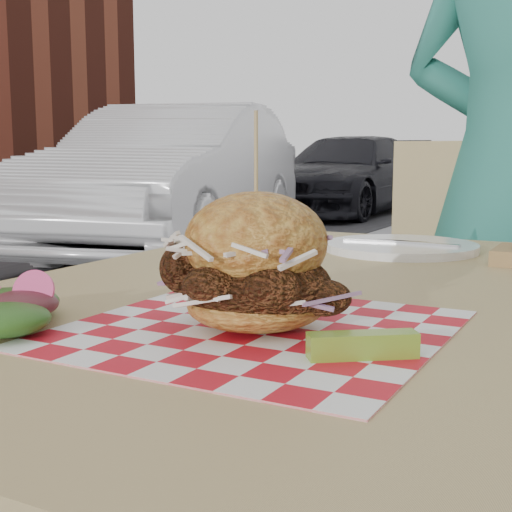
% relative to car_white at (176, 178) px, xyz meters
% --- Properties ---
extents(car_white, '(2.35, 4.29, 1.34)m').
position_rel_car_white_xyz_m(car_white, '(0.00, 0.00, 0.00)').
color(car_white, silver).
rests_on(car_white, ground).
extents(car_dark, '(1.67, 3.90, 1.12)m').
position_rel_car_white_xyz_m(car_dark, '(0.00, 4.39, -0.11)').
color(car_dark, black).
rests_on(car_dark, ground).
extents(patio_table, '(0.80, 1.20, 0.75)m').
position_rel_car_white_xyz_m(patio_table, '(3.36, -4.56, 0.00)').
color(patio_table, tan).
rests_on(patio_table, ground).
extents(patio_chair, '(0.45, 0.46, 0.95)m').
position_rel_car_white_xyz_m(patio_chair, '(3.36, -3.66, -0.12)').
color(patio_chair, tan).
rests_on(patio_chair, ground).
extents(paper_liner, '(0.36, 0.36, 0.00)m').
position_rel_car_white_xyz_m(paper_liner, '(3.39, -4.80, 0.08)').
color(paper_liner, red).
rests_on(paper_liner, patio_table).
extents(sandwich, '(0.19, 0.19, 0.21)m').
position_rel_car_white_xyz_m(sandwich, '(3.39, -4.80, 0.14)').
color(sandwich, '#C28B37').
rests_on(sandwich, paper_liner).
extents(pickle_spear, '(0.09, 0.07, 0.02)m').
position_rel_car_white_xyz_m(pickle_spear, '(3.52, -4.84, 0.09)').
color(pickle_spear, olive).
rests_on(pickle_spear, paper_liner).
extents(side_salad, '(0.14, 0.14, 0.05)m').
position_rel_car_white_xyz_m(side_salad, '(3.17, -4.90, 0.09)').
color(side_salad, '#3F1419').
rests_on(side_salad, patio_table).
extents(place_setting, '(0.27, 0.27, 0.02)m').
position_rel_car_white_xyz_m(place_setting, '(3.36, -4.18, 0.09)').
color(place_setting, white).
rests_on(place_setting, patio_table).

